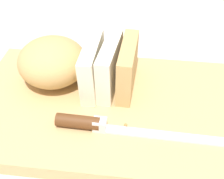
{
  "coord_description": "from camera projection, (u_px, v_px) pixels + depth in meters",
  "views": [
    {
      "loc": [
        0.07,
        -0.4,
        0.39
      ],
      "look_at": [
        0.0,
        0.0,
        0.05
      ],
      "focal_mm": 52.45,
      "sensor_mm": 36.0,
      "label": 1
    }
  ],
  "objects": [
    {
      "name": "crumb_near_knife",
      "position": [
        110.0,
        93.0,
        0.56
      ],
      "size": [
        0.01,
        0.01,
        0.01
      ],
      "primitive_type": "sphere",
      "color": "#A8753D",
      "rests_on": "cutting_board"
    },
    {
      "name": "ground_plane",
      "position": [
        112.0,
        114.0,
        0.56
      ],
      "size": [
        3.0,
        3.0,
        0.0
      ],
      "primitive_type": "plane",
      "color": "beige"
    },
    {
      "name": "cutting_board",
      "position": [
        112.0,
        109.0,
        0.55
      ],
      "size": [
        0.48,
        0.31,
        0.02
      ],
      "primitive_type": "cube",
      "rotation": [
        0.0,
        0.0,
        0.04
      ],
      "color": "tan",
      "rests_on": "ground_plane"
    },
    {
      "name": "crumb_stray_left",
      "position": [
        78.0,
        81.0,
        0.59
      ],
      "size": [
        0.0,
        0.0,
        0.0
      ],
      "primitive_type": "sphere",
      "color": "#A8753D",
      "rests_on": "cutting_board"
    },
    {
      "name": "bread_knife",
      "position": [
        103.0,
        126.0,
        0.49
      ],
      "size": [
        0.29,
        0.02,
        0.02
      ],
      "rotation": [
        0.0,
        0.0,
        0.01
      ],
      "color": "silver",
      "rests_on": "cutting_board"
    },
    {
      "name": "crumb_near_loaf",
      "position": [
        126.0,
        125.0,
        0.5
      ],
      "size": [
        0.01,
        0.01,
        0.01
      ],
      "primitive_type": "sphere",
      "color": "#A8753D",
      "rests_on": "cutting_board"
    },
    {
      "name": "bread_loaf",
      "position": [
        74.0,
        64.0,
        0.57
      ],
      "size": [
        0.21,
        0.13,
        0.08
      ],
      "rotation": [
        0.0,
        0.0,
        -0.0
      ],
      "color": "tan",
      "rests_on": "cutting_board"
    }
  ]
}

